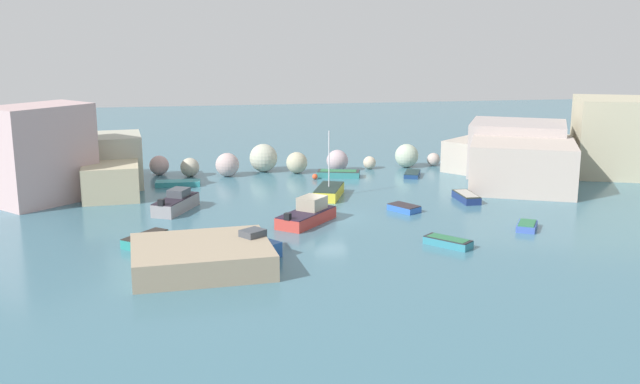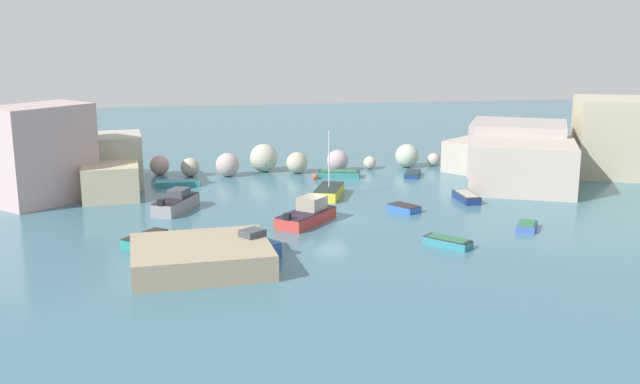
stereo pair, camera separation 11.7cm
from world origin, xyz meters
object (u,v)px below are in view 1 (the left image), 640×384
at_px(moored_boat_0, 329,192).
at_px(moored_boat_11, 338,174).
at_px(moored_boat_1, 466,197).
at_px(moored_boat_5, 527,226).
at_px(moored_boat_6, 248,251).
at_px(moored_boat_8, 145,239).
at_px(moored_boat_4, 176,203).
at_px(moored_boat_9, 308,214).
at_px(moored_boat_2, 178,183).
at_px(channel_buoy, 315,177).
at_px(moored_boat_3, 412,174).
at_px(moored_boat_7, 404,208).
at_px(stone_dock, 202,257).
at_px(moored_boat_10, 448,242).

xyz_separation_m(moored_boat_0, moored_boat_11, (2.35, 8.05, -0.13)).
bearing_deg(moored_boat_1, moored_boat_0, 72.71).
distance_m(moored_boat_0, moored_boat_5, 17.39).
relative_size(moored_boat_6, moored_boat_8, 1.31).
height_order(moored_boat_4, moored_boat_6, moored_boat_6).
xyz_separation_m(moored_boat_1, moored_boat_9, (-14.09, -4.76, 0.33)).
relative_size(moored_boat_4, moored_boat_8, 1.55).
bearing_deg(moored_boat_6, moored_boat_2, 64.65).
xyz_separation_m(channel_buoy, moored_boat_3, (9.50, -0.12, -0.04)).
distance_m(moored_boat_4, moored_boat_7, 17.99).
bearing_deg(stone_dock, moored_boat_8, 122.24).
height_order(moored_boat_0, moored_boat_6, moored_boat_0).
distance_m(channel_buoy, moored_boat_11, 2.48).
height_order(channel_buoy, moored_boat_0, moored_boat_0).
distance_m(moored_boat_6, moored_boat_7, 16.81).
bearing_deg(moored_boat_6, moored_boat_7, 2.20).
height_order(moored_boat_0, moored_boat_7, moored_boat_0).
relative_size(moored_boat_2, moored_boat_9, 0.74).
xyz_separation_m(stone_dock, moored_boat_4, (-1.85, 14.67, -0.14)).
xyz_separation_m(moored_boat_3, moored_boat_4, (-22.19, -9.98, 0.42)).
height_order(stone_dock, moored_boat_5, stone_dock).
height_order(moored_boat_4, moored_boat_7, moored_boat_4).
distance_m(moored_boat_3, moored_boat_7, 13.77).
relative_size(moored_boat_0, moored_boat_2, 1.41).
height_order(stone_dock, moored_boat_9, moored_boat_9).
bearing_deg(moored_boat_10, channel_buoy, 151.90).
xyz_separation_m(moored_boat_8, moored_boat_9, (11.57, 3.52, 0.34)).
bearing_deg(moored_boat_2, moored_boat_4, -87.35).
distance_m(moored_boat_3, moored_boat_5, 19.76).
bearing_deg(moored_boat_4, moored_boat_3, -40.66).
bearing_deg(moored_boat_11, moored_boat_2, 20.81).
bearing_deg(moored_boat_4, moored_boat_2, 25.56).
height_order(moored_boat_6, moored_boat_11, moored_boat_6).
bearing_deg(moored_boat_0, moored_boat_8, -31.77).
bearing_deg(stone_dock, moored_boat_7, 36.20).
distance_m(moored_boat_3, moored_boat_9, 19.70).
xyz_separation_m(channel_buoy, moored_boat_10, (5.39, -22.68, 0.04)).
bearing_deg(moored_boat_6, stone_dock, 161.26).
height_order(channel_buoy, moored_boat_9, moored_boat_9).
bearing_deg(moored_boat_1, stone_dock, 121.73).
relative_size(channel_buoy, moored_boat_0, 0.09).
bearing_deg(moored_boat_2, channel_buoy, 5.90).
height_order(moored_boat_3, moored_boat_5, moored_boat_5).
bearing_deg(stone_dock, moored_boat_2, 94.59).
distance_m(moored_boat_5, moored_boat_9, 15.93).
bearing_deg(moored_boat_6, channel_buoy, 34.37).
xyz_separation_m(moored_boat_5, moored_boat_9, (-15.32, 4.32, 0.42)).
xyz_separation_m(stone_dock, moored_boat_0, (10.87, 17.38, -0.31)).
xyz_separation_m(moored_boat_1, moored_boat_8, (-25.65, -8.28, -0.00)).
xyz_separation_m(stone_dock, moored_boat_7, (15.87, 11.62, -0.52)).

